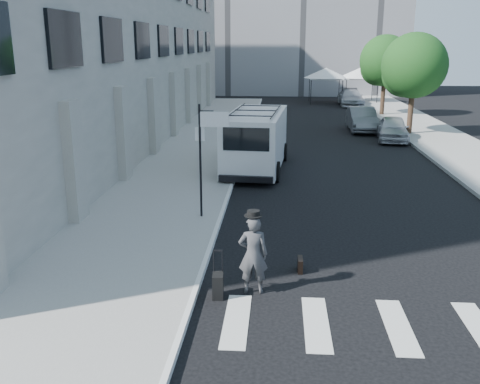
% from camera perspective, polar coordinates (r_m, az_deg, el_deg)
% --- Properties ---
extents(ground, '(120.00, 120.00, 0.00)m').
position_cam_1_polar(ground, '(13.76, 4.82, -7.56)').
color(ground, black).
rests_on(ground, ground).
extents(sidewalk_left, '(4.50, 48.00, 0.15)m').
position_cam_1_polar(sidewalk_left, '(29.42, -3.76, 5.16)').
color(sidewalk_left, gray).
rests_on(sidewalk_left, ground).
extents(sidewalk_right, '(4.00, 56.00, 0.15)m').
position_cam_1_polar(sidewalk_right, '(34.34, 19.82, 5.78)').
color(sidewalk_right, gray).
rests_on(sidewalk_right, ground).
extents(building_left, '(10.00, 44.00, 12.00)m').
position_cam_1_polar(building_left, '(32.66, -16.67, 16.05)').
color(building_left, gray).
rests_on(building_left, ground).
extents(sign_pole, '(1.03, 0.07, 3.50)m').
position_cam_1_polar(sign_pole, '(16.23, -3.47, 5.84)').
color(sign_pole, black).
rests_on(sign_pole, sidewalk_left).
extents(tree_near, '(3.80, 3.83, 6.03)m').
position_cam_1_polar(tree_near, '(33.73, 17.86, 12.47)').
color(tree_near, black).
rests_on(tree_near, ground).
extents(tree_far, '(3.80, 3.83, 6.03)m').
position_cam_1_polar(tree_far, '(42.53, 15.06, 13.18)').
color(tree_far, black).
rests_on(tree_far, ground).
extents(tent_left, '(4.00, 4.00, 3.20)m').
position_cam_1_polar(tent_left, '(50.90, 9.16, 12.40)').
color(tent_left, black).
rests_on(tent_left, ground).
extents(tent_right, '(4.00, 4.00, 3.20)m').
position_cam_1_polar(tent_right, '(51.75, 12.73, 12.27)').
color(tent_right, black).
rests_on(tent_right, ground).
extents(businessman, '(0.67, 0.45, 1.80)m').
position_cam_1_polar(businessman, '(11.85, 1.41, -6.70)').
color(businessman, '#3D3D40').
rests_on(businessman, ground).
extents(briefcase, '(0.12, 0.44, 0.34)m').
position_cam_1_polar(briefcase, '(13.27, 6.43, -7.70)').
color(briefcase, black).
rests_on(briefcase, ground).
extents(suitcase, '(0.26, 0.39, 1.05)m').
position_cam_1_polar(suitcase, '(11.89, -2.37, -9.92)').
color(suitcase, black).
rests_on(suitcase, ground).
extents(cargo_van, '(2.81, 6.93, 2.53)m').
position_cam_1_polar(cargo_van, '(23.54, 1.77, 5.59)').
color(cargo_van, silver).
rests_on(cargo_van, ground).
extents(parked_car_a, '(2.17, 4.28, 1.40)m').
position_cam_1_polar(parked_car_a, '(31.83, 15.98, 6.52)').
color(parked_car_a, '#ACAFB4').
rests_on(parked_car_a, ground).
extents(parked_car_b, '(1.62, 4.53, 1.49)m').
position_cam_1_polar(parked_car_b, '(34.93, 12.87, 7.57)').
color(parked_car_b, slate).
rests_on(parked_car_b, ground).
extents(parked_car_c, '(2.02, 4.95, 1.44)m').
position_cam_1_polar(parked_car_c, '(49.20, 11.72, 9.84)').
color(parked_car_c, '#AFB1B8').
rests_on(parked_car_c, ground).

